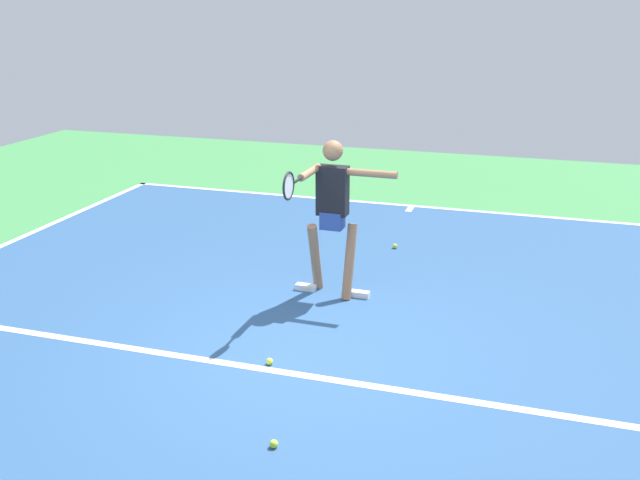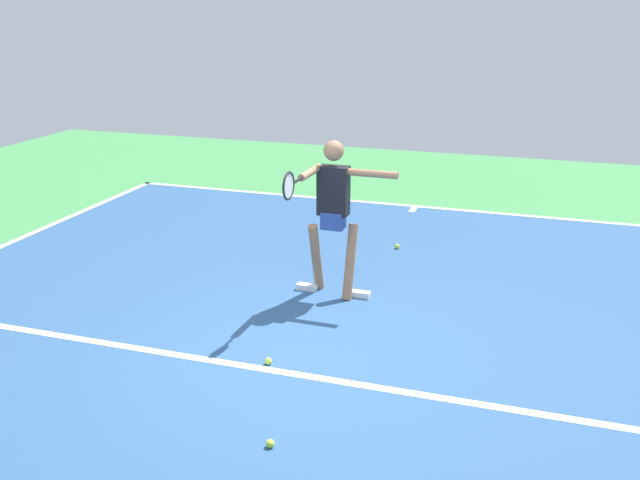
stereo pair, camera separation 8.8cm
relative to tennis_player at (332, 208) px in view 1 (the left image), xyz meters
The scene contains 9 objects.
ground_plane 1.81m from the tennis_player, 96.88° to the left, with size 19.97×19.97×0.00m, color #428E4C.
court_surface 1.81m from the tennis_player, 96.88° to the left, with size 10.15×11.09×0.00m, color #2D5484.
court_line_baseline_near 4.16m from the tennis_player, 92.52° to the right, with size 10.15×0.10×0.01m, color white.
court_line_service 2.18m from the tennis_player, 95.31° to the left, with size 7.61×0.10×0.01m, color white.
court_line_centre_mark 3.97m from the tennis_player, 92.65° to the right, with size 0.10×0.30×0.01m, color white.
tennis_player is the anchor object (origin of this frame).
tennis_ball_far_corner 3.23m from the tennis_player, 98.45° to the left, with size 0.07×0.07×0.07m, color #C6E53D.
tennis_ball_centre_court 2.06m from the tennis_player, 87.93° to the left, with size 0.07×0.07×0.07m, color #C6E53D.
tennis_ball_by_sideline 2.12m from the tennis_player, 100.97° to the right, with size 0.07×0.07×0.07m, color #C6E53D.
Camera 1 is at (-2.05, 6.03, 3.26)m, focal length 41.08 mm.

